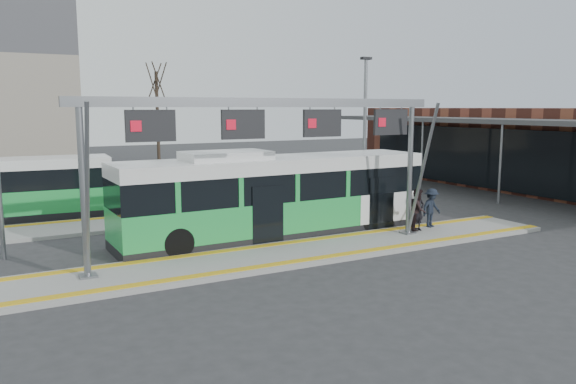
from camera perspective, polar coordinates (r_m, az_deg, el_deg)
name	(u,v)px	position (r m, az deg, el deg)	size (l,w,h in m)	color
ground	(289,256)	(19.31, 0.05, -6.55)	(120.00, 120.00, 0.00)	#2D2D30
platform_main	(289,254)	(19.29, 0.05, -6.33)	(22.00, 3.00, 0.15)	gray
platform_second	(119,223)	(25.35, -16.79, -3.08)	(20.00, 3.00, 0.15)	gray
tactile_main	(289,252)	(19.27, 0.05, -6.09)	(22.00, 2.65, 0.02)	gold
tactile_second	(114,217)	(26.45, -17.31, -2.44)	(20.00, 0.35, 0.02)	gold
gantry	(276,130)	(18.71, -1.26, 6.32)	(13.00, 1.68, 5.20)	slate
hero_bus	(275,197)	(21.88, -1.32, -0.52)	(12.60, 2.92, 3.45)	black
passenger_a	(418,211)	(23.00, 13.03, -1.87)	(0.59, 0.39, 1.61)	black
passenger_b	(418,210)	(23.03, 13.06, -1.75)	(0.82, 0.64, 1.69)	black
passenger_c	(431,208)	(23.83, 14.35, -1.57)	(1.03, 0.59, 1.60)	black
tree_left	(49,86)	(49.08, -23.11, 9.91)	(1.40, 1.40, 8.90)	#382B21
tree_mid	(156,85)	(50.12, -13.22, 10.55)	(1.40, 1.40, 9.16)	#382B21
lamp_east	(365,132)	(26.53, 7.79, 6.05)	(0.50, 0.25, 7.33)	slate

